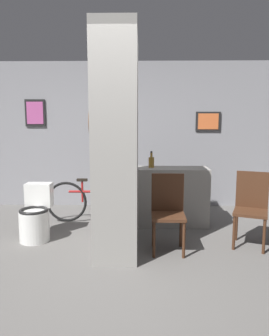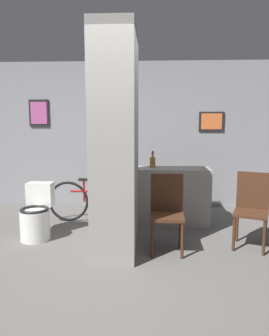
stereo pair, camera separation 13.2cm
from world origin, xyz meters
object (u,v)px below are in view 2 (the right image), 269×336
(chair_near_pillar, at_px, (167,209))
(chair_by_doorway, at_px, (252,207))
(toilet, at_px, (36,216))
(bottle_tall, at_px, (153,162))
(bicycle, at_px, (100,201))

(chair_near_pillar, xyz_separation_m, chair_by_doorway, (1.06, 0.18, 0.00))
(toilet, distance_m, bottle_tall, 1.82)
(bottle_tall, bearing_deg, chair_near_pillar, -80.53)
(chair_by_doorway, relative_size, bicycle, 0.57)
(chair_by_doorway, xyz_separation_m, bottle_tall, (-1.23, 0.85, 0.45))
(chair_by_doorway, height_order, bicycle, chair_by_doorway)
(chair_near_pillar, distance_m, bicycle, 1.47)
(bottle_tall, bearing_deg, toilet, -155.62)
(chair_by_doorway, bearing_deg, chair_near_pillar, -149.51)
(chair_near_pillar, relative_size, bottle_tall, 3.73)
(chair_by_doorway, xyz_separation_m, bicycle, (-2.04, 0.90, -0.18))
(bottle_tall, bearing_deg, chair_by_doorway, -34.52)
(toilet, relative_size, chair_by_doorway, 0.78)
(toilet, xyz_separation_m, chair_by_doorway, (2.78, -0.14, 0.20))
(toilet, bearing_deg, chair_by_doorway, -2.95)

